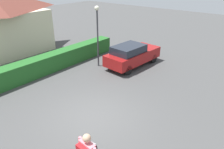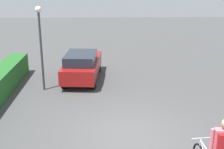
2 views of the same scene
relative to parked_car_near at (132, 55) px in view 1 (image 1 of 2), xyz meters
name	(u,v)px [view 1 (image 1 of 2)]	position (x,y,z in m)	size (l,w,h in m)	color
ground_plane	(93,116)	(-5.67, -1.92, -0.76)	(60.00, 60.00, 0.00)	#424242
hedge_row	(23,72)	(-5.67, 3.50, -0.24)	(14.18, 0.90, 1.05)	#215B23
parked_car_near	(132,55)	(0.00, 0.00, 0.00)	(4.10, 1.90, 1.47)	maroon
street_lamp	(97,28)	(-1.38, 1.69, 1.74)	(0.28, 0.28, 3.82)	#38383D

